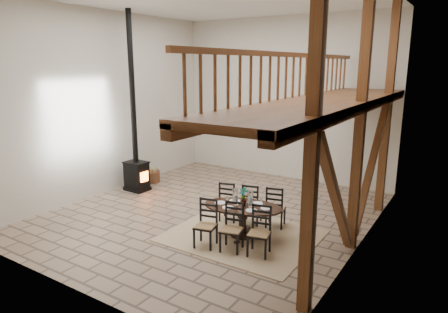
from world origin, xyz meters
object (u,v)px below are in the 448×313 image
Objects in this scene: log_stack at (145,177)px; log_basket at (151,176)px; dining_table at (243,220)px; wood_stove at (135,152)px.

log_basket is at bearing 66.91° from log_stack.
dining_table is 0.43× the size of wood_stove.
log_stack is (-4.46, 1.73, -0.18)m from dining_table.
log_basket is (-4.38, 1.92, -0.18)m from dining_table.
wood_stove reaches higher than log_stack.
dining_table is at bearing -12.85° from wood_stove.
log_stack is (-0.30, 0.63, -0.93)m from wood_stove.
log_basket is 0.21m from log_stack.
wood_stove is 13.04× the size of log_stack.
dining_table is at bearing -21.19° from log_stack.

